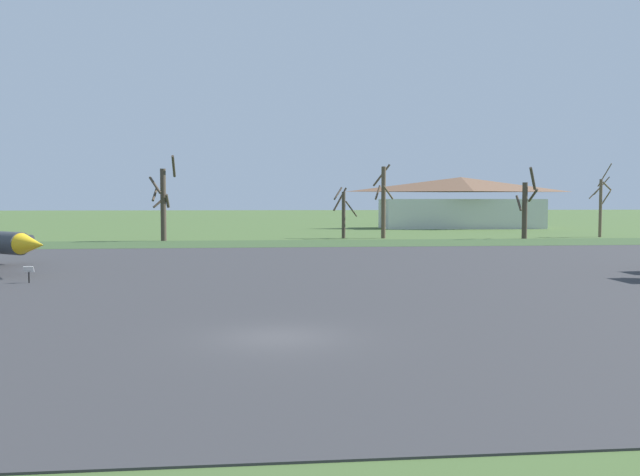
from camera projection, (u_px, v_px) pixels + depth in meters
ground_plane at (279, 339)px, 22.35m from camera, size 600.00×600.00×0.00m
asphalt_apron at (268, 281)px, 38.31m from camera, size 102.73×53.54×0.05m
grass_verge_strip at (262, 244)px, 70.86m from camera, size 162.73×12.00×0.06m
info_placard_front_left at (29, 273)px, 37.03m from camera, size 0.54×0.25×0.99m
bare_tree_left_of_center at (163, 201)px, 75.57m from camera, size 3.04×2.99×9.76m
bare_tree_center at (343, 211)px, 81.73m from camera, size 3.03×3.04×6.35m
bare_tree_right_of_center at (383, 200)px, 81.56m from camera, size 2.41×2.44×9.20m
bare_tree_far_right at (526, 206)px, 80.71m from camera, size 2.44×2.68×8.69m
bare_tree_backdrop_extra at (601, 204)px, 84.31m from camera, size 2.64×2.58×9.39m
visitor_building at (461, 203)px, 111.77m from camera, size 27.88×9.97×8.61m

